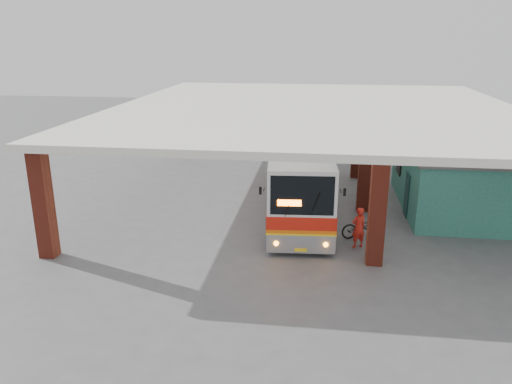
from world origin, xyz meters
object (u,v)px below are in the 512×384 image
object	(u,v)px
motorcycle	(364,226)
red_chair	(386,173)
coach_bus	(298,170)
pedestrian	(359,228)

from	to	relation	value
motorcycle	red_chair	size ratio (longest dim) A/B	2.46
coach_bus	red_chair	world-z (taller)	coach_bus
pedestrian	coach_bus	bearing A→B (deg)	-90.86
coach_bus	pedestrian	bearing A→B (deg)	-65.27
coach_bus	pedestrian	world-z (taller)	coach_bus
coach_bus	pedestrian	size ratio (longest dim) A/B	7.57
motorcycle	pedestrian	world-z (taller)	pedestrian
motorcycle	pedestrian	bearing A→B (deg)	143.99
pedestrian	red_chair	distance (m)	10.55
coach_bus	motorcycle	distance (m)	5.05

